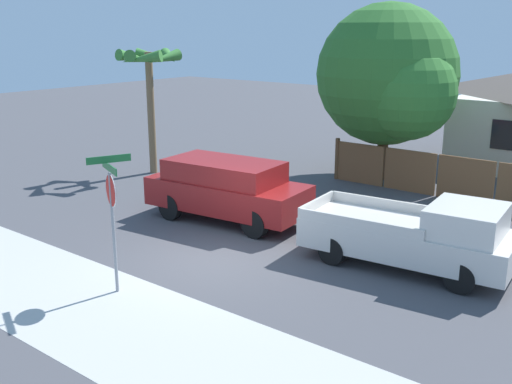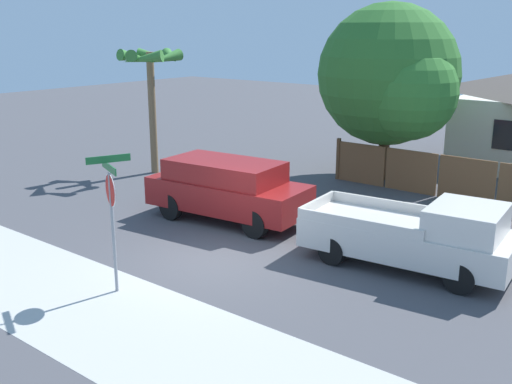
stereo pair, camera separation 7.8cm
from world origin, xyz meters
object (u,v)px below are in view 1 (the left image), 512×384
oak_tree (391,78)px  red_suv (227,188)px  palm_tree (149,68)px  stop_sign (112,201)px  orange_pickup (417,235)px

oak_tree → red_suv: 7.92m
oak_tree → palm_tree: bearing=-149.6°
oak_tree → stop_sign: bearing=-90.7°
palm_tree → orange_pickup: 12.77m
palm_tree → orange_pickup: bearing=-12.8°
red_suv → stop_sign: size_ratio=1.65×
orange_pickup → palm_tree: bearing=161.6°
oak_tree → red_suv: bearing=-101.8°
red_suv → orange_pickup: size_ratio=0.98×
palm_tree → red_suv: palm_tree is taller
palm_tree → red_suv: bearing=-24.0°
palm_tree → stop_sign: 11.16m
oak_tree → red_suv: oak_tree is taller
orange_pickup → stop_sign: size_ratio=1.68×
red_suv → palm_tree: bearing=150.4°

